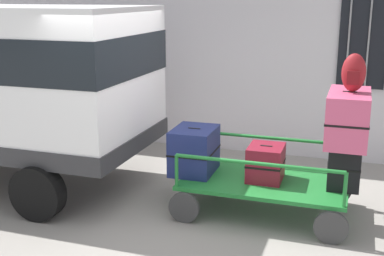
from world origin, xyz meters
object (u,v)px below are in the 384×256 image
Objects in this scene: suitcase_center_bottom at (344,167)px; suitcase_left_bottom at (194,150)px; backpack at (354,73)px; suitcase_center_middle at (348,117)px; suitcase_midleft_bottom at (266,163)px; luggage_cart at (264,185)px.

suitcase_left_bottom is at bearing 179.07° from suitcase_center_bottom.
backpack is (0.02, 0.04, 1.13)m from suitcase_center_bottom.
suitcase_center_middle is (1.89, 0.02, 0.58)m from suitcase_left_bottom.
suitcase_midleft_bottom is at bearing -179.48° from suitcase_center_middle.
suitcase_left_bottom is 0.73× the size of suitcase_center_middle.
suitcase_left_bottom reaches higher than suitcase_midleft_bottom.
suitcase_left_bottom is (-0.95, 0.01, 0.37)m from luggage_cart.
suitcase_left_bottom is at bearing -179.78° from backpack.
suitcase_center_middle reaches higher than suitcase_center_bottom.
suitcase_center_bottom is 1.31× the size of backpack.
luggage_cart is at bearing -90.00° from suitcase_midleft_bottom.
suitcase_center_bottom is 0.60m from suitcase_center_middle.
backpack is at bearing 58.23° from suitcase_center_bottom.
suitcase_left_bottom is 1.58× the size of backpack.
suitcase_midleft_bottom is at bearing 177.25° from suitcase_center_bottom.
luggage_cart is 4.08× the size of suitcase_midleft_bottom.
luggage_cart is 1.02m from suitcase_left_bottom.
backpack is at bearing -0.44° from suitcase_midleft_bottom.
luggage_cart is at bearing -179.00° from backpack.
backpack reaches higher than suitcase_center_middle.
suitcase_left_bottom is at bearing 179.43° from luggage_cart.
luggage_cart is at bearing -178.01° from suitcase_center_middle.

